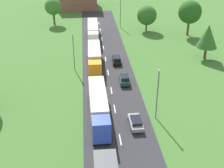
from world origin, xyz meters
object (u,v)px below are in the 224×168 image
object	(u,v)px
lamppost_fourth	(120,12)
tree_ash	(147,15)
tree_pine	(190,12)
lamppost_third	(74,50)
tree_maple	(208,36)
tree_birch	(53,7)
car_fifth	(117,60)
lamppost_second	(158,92)
truck_second	(99,105)
truck_fourth	(93,31)
car_fourth	(124,79)
truck_third	(94,57)
car_third	(136,122)

from	to	relation	value
lamppost_fourth	tree_ash	distance (m)	7.70
tree_pine	lamppost_third	bearing A→B (deg)	-147.03
lamppost_fourth	tree_maple	bearing A→B (deg)	-57.36
tree_birch	tree_maple	xyz separation A→B (m)	(34.50, -29.27, 0.01)
car_fifth	lamppost_second	xyz separation A→B (m)	(3.78, -20.80, 3.67)
truck_second	truck_fourth	xyz separation A→B (m)	(0.39, 35.54, 0.03)
car_fourth	truck_second	bearing A→B (deg)	-116.06
lamppost_second	tree_pine	xyz separation A→B (m)	(16.77, 37.53, 1.59)
truck_second	car_fourth	xyz separation A→B (m)	(5.26, 10.76, -1.30)
truck_third	car_fifth	distance (m)	4.92
tree_pine	car_fourth	bearing A→B (deg)	-127.67
lamppost_fourth	tree_pine	bearing A→B (deg)	-26.43
tree_birch	tree_pine	world-z (taller)	tree_pine
lamppost_fourth	truck_second	bearing A→B (deg)	-100.57
lamppost_third	tree_pine	distance (m)	34.93
lamppost_fourth	tree_birch	size ratio (longest dim) A/B	1.07
lamppost_third	lamppost_fourth	size ratio (longest dim) A/B	0.94
lamppost_third	tree_pine	bearing A→B (deg)	32.97
car_fourth	lamppost_fourth	distance (m)	34.70
truck_fourth	tree_birch	world-z (taller)	tree_birch
truck_second	truck_fourth	bearing A→B (deg)	89.37
truck_third	lamppost_second	bearing A→B (deg)	-66.92
tree_birch	tree_ash	size ratio (longest dim) A/B	1.09
truck_fourth	lamppost_second	world-z (taller)	lamppost_second
car_fifth	tree_birch	bearing A→B (deg)	116.88
car_fifth	truck_second	bearing A→B (deg)	-103.38
truck_third	lamppost_second	size ratio (longest dim) A/B	1.53
car_fourth	lamppost_third	distance (m)	12.04
tree_birch	tree_pine	bearing A→B (deg)	-20.31
car_fourth	tree_birch	distance (m)	42.43
car_fifth	tree_maple	size ratio (longest dim) A/B	0.53
tree_pine	car_third	bearing A→B (deg)	-117.04
truck_second	car_third	distance (m)	6.01
truck_second	tree_pine	world-z (taller)	tree_pine
car_fourth	truck_fourth	bearing A→B (deg)	101.12
lamppost_second	tree_pine	world-z (taller)	tree_pine
truck_fourth	lamppost_third	bearing A→B (deg)	-103.72
truck_fourth	car_fifth	bearing A→B (deg)	-74.31
lamppost_third	truck_third	bearing A→B (deg)	16.88
truck_third	tree_ash	xyz separation A→B (m)	(15.07, 22.47, 2.14)
car_fifth	lamppost_fourth	distance (m)	25.65
car_fifth	tree_birch	world-z (taller)	tree_birch
truck_second	car_fifth	xyz separation A→B (m)	(4.76, 20.00, -1.33)
lamppost_third	tree_ash	world-z (taller)	lamppost_third
car_fourth	car_fifth	bearing A→B (deg)	93.13
car_third	tree_maple	size ratio (longest dim) A/B	0.55
lamppost_second	tree_ash	world-z (taller)	lamppost_second
tree_birch	truck_fourth	bearing A→B (deg)	-53.11
lamppost_fourth	tree_birch	distance (m)	19.47
car_third	car_fourth	size ratio (longest dim) A/B	1.05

